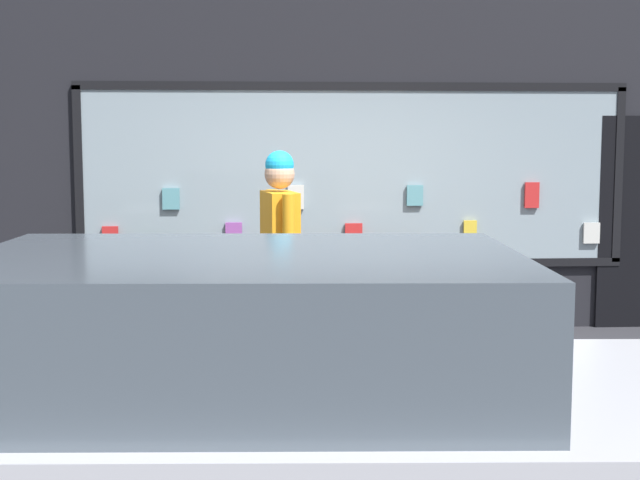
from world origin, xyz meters
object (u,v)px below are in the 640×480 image
display_table_main (336,276)px  person_browsing (280,244)px  sandwich_board_sign (108,306)px  parked_car (247,413)px  small_dog (216,349)px

display_table_main → person_browsing: (-0.49, -0.62, 0.35)m
sandwich_board_sign → parked_car: 4.15m
person_browsing → parked_car: 3.28m
display_table_main → parked_car: size_ratio=0.58×
person_browsing → small_dog: 0.94m
parked_car → sandwich_board_sign: bearing=110.6°
sandwich_board_sign → parked_car: size_ratio=0.22×
display_table_main → sandwich_board_sign: bearing=177.9°
small_dog → sandwich_board_sign: bearing=69.5°
small_dog → parked_car: size_ratio=0.15×
person_browsing → parked_car: size_ratio=0.44×
display_table_main → sandwich_board_sign: (-1.94, 0.07, -0.25)m
display_table_main → parked_car: 3.94m
person_browsing → parked_car: (-0.21, -3.26, -0.32)m
parked_car → display_table_main: bearing=82.9°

